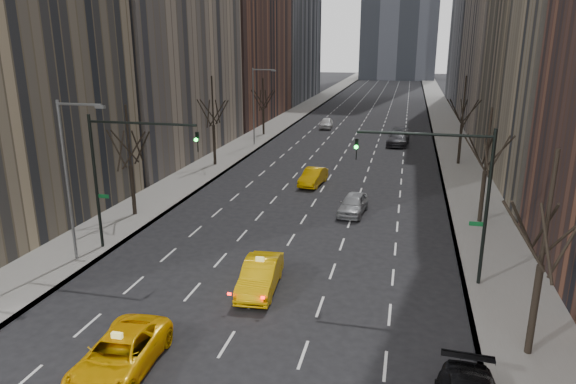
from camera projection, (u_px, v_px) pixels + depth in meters
The scene contains 18 objects.
sidewalk_left at pixel (292, 116), 85.60m from camera, with size 4.50×320.00×0.15m, color slate.
sidewalk_right at pixel (444, 121), 80.23m from camera, with size 4.50×320.00×0.15m, color slate.
tree_lw_b at pixel (131, 166), 35.95m from camera, with size 3.36×3.50×7.82m.
tree_lw_c at pixel (214, 126), 50.81m from camera, with size 3.36×3.50×8.74m.
tree_lw_d at pixel (263, 109), 67.75m from camera, with size 3.36×3.50×7.36m.
tree_rw_a at pixel (540, 267), 19.44m from camera, with size 3.36×3.50×8.28m.
tree_rw_b at pixel (485, 171), 34.43m from camera, with size 3.36×3.50×7.82m.
tree_rw_c at pixel (462, 125), 51.15m from camera, with size 3.36×3.50×8.74m.
traffic_mast_left at pixel (120, 162), 29.21m from camera, with size 6.69×0.39×8.00m.
traffic_mast_right at pixel (453, 181), 25.22m from camera, with size 6.69×0.39×8.00m.
streetlight_near at pixel (71, 166), 27.69m from camera, with size 2.83×0.22×9.00m.
streetlight_far at pixel (256, 99), 60.38m from camera, with size 2.83×0.22×9.00m.
taxi_suv at pixel (119, 355), 19.30m from camera, with size 2.44×5.29×1.47m, color #F9B505.
taxi_sedan at pixel (260, 275), 25.77m from camera, with size 1.65×4.73×1.56m, color #F6B605.
silver_sedan_ahead at pixel (353, 204), 37.29m from camera, with size 1.72×4.28×1.46m, color #989B9F.
far_taxi at pixel (313, 177), 44.80m from camera, with size 1.53×4.39×1.45m, color #F4B005.
far_suv_grey at pixel (398, 138), 62.16m from camera, with size 2.41×5.93×1.72m, color #313136.
far_car_white at pixel (326, 123), 74.16m from camera, with size 1.74×4.32×1.47m, color silver.
Camera 1 is at (6.75, -13.57, 12.08)m, focal length 32.00 mm.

